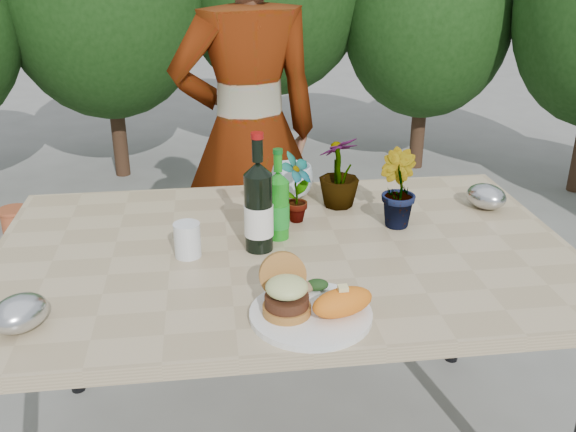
{
  "coord_description": "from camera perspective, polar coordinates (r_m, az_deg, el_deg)",
  "views": [
    {
      "loc": [
        -0.2,
        -1.59,
        1.54
      ],
      "look_at": [
        0.0,
        -0.08,
        0.88
      ],
      "focal_mm": 40.0,
      "sensor_mm": 36.0,
      "label": 1
    }
  ],
  "objects": [
    {
      "name": "patio_table",
      "position": [
        1.81,
        -0.33,
        -4.43
      ],
      "size": [
        1.6,
        1.0,
        0.75
      ],
      "color": "tan",
      "rests_on": "ground"
    },
    {
      "name": "shrub_hedge",
      "position": [
        3.19,
        1.77,
        15.95
      ],
      "size": [
        6.92,
        5.15,
        2.11
      ],
      "color": "#382316",
      "rests_on": "ground"
    },
    {
      "name": "dinner_plate",
      "position": [
        1.47,
        2.03,
        -8.72
      ],
      "size": [
        0.28,
        0.28,
        0.01
      ],
      "primitive_type": "cylinder",
      "color": "white",
      "rests_on": "patio_table"
    },
    {
      "name": "burger_stack",
      "position": [
        1.45,
        -0.21,
        -6.71
      ],
      "size": [
        0.11,
        0.16,
        0.11
      ],
      "color": "#B7722D",
      "rests_on": "dinner_plate"
    },
    {
      "name": "sweet_potato",
      "position": [
        1.45,
        4.87,
        -7.64
      ],
      "size": [
        0.17,
        0.12,
        0.06
      ],
      "primitive_type": "ellipsoid",
      "rotation": [
        0.0,
        0.0,
        0.35
      ],
      "color": "orange",
      "rests_on": "dinner_plate"
    },
    {
      "name": "grilled_veg",
      "position": [
        1.54,
        2.12,
        -6.21
      ],
      "size": [
        0.08,
        0.05,
        0.03
      ],
      "color": "olive",
      "rests_on": "dinner_plate"
    },
    {
      "name": "wine_bottle",
      "position": [
        1.73,
        -2.63,
        0.71
      ],
      "size": [
        0.08,
        0.08,
        0.33
      ],
      "rotation": [
        0.0,
        0.0,
        0.03
      ],
      "color": "black",
      "rests_on": "patio_table"
    },
    {
      "name": "sparkling_water",
      "position": [
        1.81,
        -0.88,
        0.88
      ],
      "size": [
        0.06,
        0.06,
        0.27
      ],
      "rotation": [
        0.0,
        0.0,
        0.13
      ],
      "color": "#188317",
      "rests_on": "patio_table"
    },
    {
      "name": "plastic_cup",
      "position": [
        1.74,
        -8.93,
        -2.11
      ],
      "size": [
        0.07,
        0.07,
        0.09
      ],
      "primitive_type": "cylinder",
      "color": "silver",
      "rests_on": "patio_table"
    },
    {
      "name": "seedling_left",
      "position": [
        1.91,
        0.72,
        2.48
      ],
      "size": [
        0.14,
        0.13,
        0.22
      ],
      "primitive_type": "imported",
      "rotation": [
        0.0,
        0.0,
        0.71
      ],
      "color": "#29521C",
      "rests_on": "patio_table"
    },
    {
      "name": "seedling_mid",
      "position": [
        1.91,
        9.62,
        2.4
      ],
      "size": [
        0.14,
        0.15,
        0.23
      ],
      "primitive_type": "imported",
      "rotation": [
        0.0,
        0.0,
        1.91
      ],
      "color": "#1C521C",
      "rests_on": "patio_table"
    },
    {
      "name": "seedling_right",
      "position": [
        2.03,
        4.58,
        3.93
      ],
      "size": [
        0.18,
        0.18,
        0.23
      ],
      "primitive_type": "imported",
      "rotation": [
        0.0,
        0.0,
        3.68
      ],
      "color": "#285F20",
      "rests_on": "patio_table"
    },
    {
      "name": "blue_bowl",
      "position": [
        2.12,
        0.36,
        3.11
      ],
      "size": [
        0.18,
        0.18,
        0.11
      ],
      "primitive_type": "imported",
      "rotation": [
        0.0,
        0.0,
        0.42
      ],
      "color": "silver",
      "rests_on": "patio_table"
    },
    {
      "name": "foil_packet_left",
      "position": [
        1.53,
        -22.75,
        -7.96
      ],
      "size": [
        0.17,
        0.17,
        0.08
      ],
      "primitive_type": "ellipsoid",
      "rotation": [
        0.0,
        0.0,
        0.93
      ],
      "color": "#B8BBC0",
      "rests_on": "patio_table"
    },
    {
      "name": "foil_packet_right",
      "position": [
        2.13,
        17.2,
        1.68
      ],
      "size": [
        0.16,
        0.17,
        0.08
      ],
      "primitive_type": "ellipsoid",
      "rotation": [
        0.0,
        0.0,
        2.07
      ],
      "color": "#B0B2B7",
      "rests_on": "patio_table"
    },
    {
      "name": "person",
      "position": [
        2.55,
        -3.52,
        7.17
      ],
      "size": [
        0.67,
        0.51,
        1.65
      ],
      "primitive_type": "imported",
      "rotation": [
        0.0,
        0.0,
        3.35
      ],
      "color": "#9C6F4E",
      "rests_on": "ground"
    },
    {
      "name": "terracotta_pot",
      "position": [
        3.95,
        -23.12,
        -0.3
      ],
      "size": [
        0.17,
        0.17,
        0.14
      ],
      "color": "#B7532F",
      "rests_on": "ground"
    }
  ]
}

